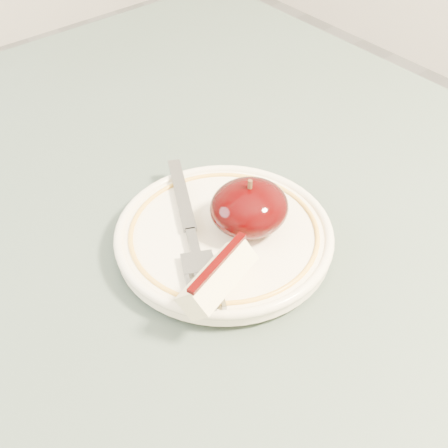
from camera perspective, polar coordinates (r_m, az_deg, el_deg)
table at (r=0.62m, az=-6.25°, el=-8.54°), size 0.90×0.90×0.75m
plate at (r=0.55m, az=0.00°, el=-1.07°), size 0.19×0.19×0.02m
apple_half at (r=0.54m, az=2.32°, el=1.52°), size 0.07×0.07×0.05m
apple_wedge at (r=0.49m, az=-0.55°, el=-4.88°), size 0.08×0.05×0.04m
fork at (r=0.55m, az=-3.08°, el=-0.64°), size 0.11×0.18×0.00m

